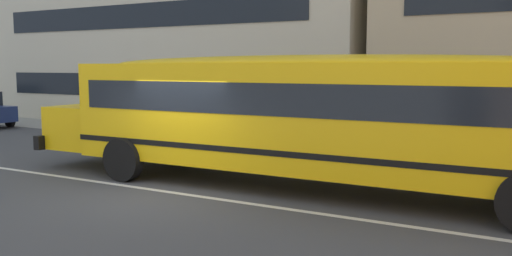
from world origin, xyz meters
The scene contains 4 objects.
ground_plane centered at (0.00, 0.00, 0.00)m, with size 400.00×400.00×0.00m, color #424244.
sidewalk_far centered at (0.00, 8.41, 0.01)m, with size 120.00×3.00×0.01m, color gray.
lane_centreline centered at (0.00, 0.00, 0.00)m, with size 110.00×0.16×0.01m, color silver.
school_bus centered at (2.42, 1.79, 1.83)m, with size 13.80×3.27×3.08m.
Camera 1 is at (7.48, -9.41, 2.83)m, focal length 37.80 mm.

